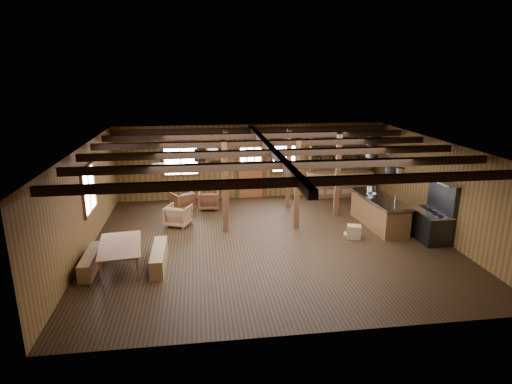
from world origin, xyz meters
TOP-DOWN VIEW (x-y plane):
  - room at (0.00, 0.00)m, footprint 10.04×9.04m
  - ceiling_joists at (0.00, 0.18)m, footprint 9.80×8.82m
  - timber_posts at (0.52, 2.08)m, footprint 3.95×2.35m
  - back_door at (0.00, 4.45)m, footprint 1.02×0.08m
  - window_back_left at (-2.60, 4.46)m, footprint 1.32×0.06m
  - window_back_right at (1.30, 4.46)m, footprint 1.02×0.06m
  - window_left at (-4.96, 0.50)m, footprint 0.14×1.24m
  - notice_boards at (-1.50, 4.46)m, footprint 1.08×0.03m
  - back_counter at (3.40, 4.20)m, footprint 2.55×0.60m
  - pendant_lamps at (-2.25, 1.00)m, footprint 1.86×2.36m
  - pot_rack at (3.19, 0.33)m, footprint 0.41×3.00m
  - kitchen_island at (3.60, 0.80)m, footprint 1.05×2.56m
  - step_stool at (2.48, -0.09)m, footprint 0.52×0.44m
  - commercial_range at (4.65, -0.42)m, footprint 0.77×1.44m
  - dining_table at (-3.90, -1.17)m, footprint 1.20×1.88m
  - bench_wall at (-4.65, -1.17)m, footprint 0.29×1.57m
  - bench_aisle at (-3.02, -1.17)m, footprint 0.32×1.69m
  - armchair_a at (-2.56, 3.34)m, footprint 0.92×0.92m
  - armchair_b at (-1.63, 3.24)m, footprint 0.75×0.77m
  - armchair_c at (-2.64, 1.70)m, footprint 0.93×0.94m
  - counter_pot at (3.65, 1.62)m, footprint 0.28×0.28m
  - bowl at (3.43, 1.04)m, footprint 0.37×0.37m

SIDE VIEW (x-z plane):
  - step_stool at x=2.48m, z-range 0.00..0.39m
  - bench_wall at x=-4.65m, z-range 0.00..0.43m
  - bench_aisle at x=-3.02m, z-range 0.00..0.47m
  - dining_table at x=-3.90m, z-range 0.00..0.62m
  - armchair_a at x=-2.56m, z-range 0.00..0.62m
  - armchair_b at x=-1.63m, z-range 0.00..0.65m
  - armchair_c at x=-2.64m, z-range 0.00..0.66m
  - kitchen_island at x=3.60m, z-range -0.12..1.08m
  - commercial_range at x=4.65m, z-range -0.30..1.48m
  - back_counter at x=3.40m, z-range -0.62..1.83m
  - back_door at x=0.00m, z-range -0.19..1.96m
  - bowl at x=3.43m, z-range 0.94..1.01m
  - counter_pot at x=3.65m, z-range 0.94..1.11m
  - room at x=0.00m, z-range -0.02..2.82m
  - timber_posts at x=0.52m, z-range 0.00..2.80m
  - window_back_left at x=-2.60m, z-range 0.94..2.26m
  - window_back_right at x=1.30m, z-range 0.94..2.26m
  - window_left at x=-4.96m, z-range 0.94..2.26m
  - notice_boards at x=-1.50m, z-range 1.19..2.09m
  - pendant_lamps at x=-2.25m, z-range 1.92..2.58m
  - pot_rack at x=3.19m, z-range 2.04..2.50m
  - ceiling_joists at x=0.00m, z-range 2.59..2.77m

